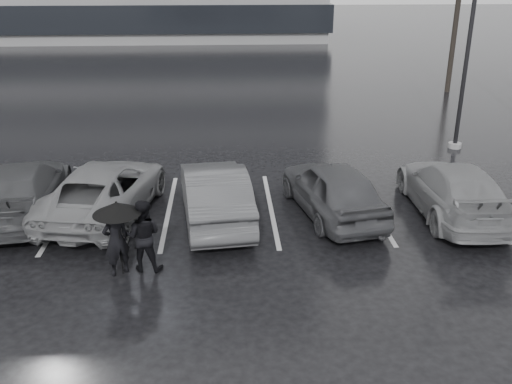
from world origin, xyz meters
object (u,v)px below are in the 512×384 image
object	(u,v)px
pedestrian_right	(143,235)
car_west_b	(104,190)
car_main	(333,189)
car_west_a	(215,193)
pedestrian_left	(116,240)
tree_north	(458,6)
car_east	(453,189)
car_west_c	(22,189)
lamp_post	(470,38)

from	to	relation	value
pedestrian_right	car_west_b	bearing A→B (deg)	-57.79
car_main	car_west_a	bearing A→B (deg)	-9.12
pedestrian_left	tree_north	xyz separation A→B (m)	(13.99, 17.83, 3.44)
pedestrian_right	tree_north	distance (m)	22.46
car_west_a	car_east	xyz separation A→B (m)	(6.32, -0.00, -0.04)
car_west_c	tree_north	xyz separation A→B (m)	(17.04, 14.46, 3.54)
car_west_b	car_east	distance (m)	9.27
car_east	tree_north	xyz separation A→B (m)	(5.60, 15.12, 3.55)
pedestrian_right	lamp_post	world-z (taller)	lamp_post
car_west_c	pedestrian_right	distance (m)	4.82
car_west_b	lamp_post	distance (m)	13.11
car_west_b	car_west_c	bearing A→B (deg)	5.36
car_main	pedestrian_right	xyz separation A→B (m)	(-4.64, -2.69, 0.08)
pedestrian_right	lamp_post	distance (m)	13.46
tree_north	pedestrian_left	bearing A→B (deg)	-128.13
lamp_post	car_west_a	bearing A→B (deg)	-146.71
car_west_b	car_main	bearing A→B (deg)	-173.50
pedestrian_right	lamp_post	size ratio (longest dim) A/B	0.19
pedestrian_right	car_main	bearing A→B (deg)	-142.72
lamp_post	tree_north	size ratio (longest dim) A/B	1.00
pedestrian_left	car_main	bearing A→B (deg)	172.84
car_west_a	car_west_c	size ratio (longest dim) A/B	0.93
car_main	tree_north	bearing A→B (deg)	-132.06
car_west_b	pedestrian_right	world-z (taller)	pedestrian_right
car_west_b	car_west_c	xyz separation A→B (m)	(-2.18, 0.17, 0.01)
tree_north	lamp_post	bearing A→B (deg)	-109.05
car_west_b	pedestrian_left	distance (m)	3.32
pedestrian_left	pedestrian_right	bearing A→B (deg)	160.45
car_main	car_west_a	xyz separation A→B (m)	(-3.12, -0.14, 0.01)
pedestrian_left	pedestrian_right	distance (m)	0.57
car_west_c	car_east	xyz separation A→B (m)	(11.44, -0.66, -0.00)
car_west_a	car_west_b	distance (m)	2.98
car_west_a	car_west_b	bearing A→B (deg)	-16.09
car_west_c	lamp_post	distance (m)	15.02
car_west_a	pedestrian_left	bearing A→B (deg)	45.94
car_main	pedestrian_left	size ratio (longest dim) A/B	2.67
tree_north	car_west_c	bearing A→B (deg)	-139.69
car_west_a	car_west_c	world-z (taller)	car_west_a
car_west_a	car_main	bearing A→B (deg)	175.89
pedestrian_left	lamp_post	xyz separation A→B (m)	(10.74, 8.40, 3.09)
car_main	lamp_post	xyz separation A→B (m)	(5.54, 5.55, 3.17)
car_west_c	car_east	distance (m)	11.46
car_main	car_west_c	world-z (taller)	car_main
pedestrian_left	lamp_post	size ratio (longest dim) A/B	0.19
car_east	lamp_post	bearing A→B (deg)	-111.32
car_main	pedestrian_left	distance (m)	5.93
car_main	car_west_c	distance (m)	8.26
pedestrian_right	lamp_post	bearing A→B (deg)	-133.79
tree_north	car_main	bearing A→B (deg)	-120.43
car_west_b	lamp_post	bearing A→B (deg)	-146.02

